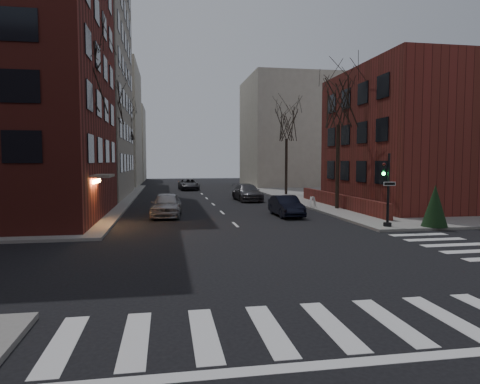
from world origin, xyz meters
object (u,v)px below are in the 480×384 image
Objects in this scene: parked_sedan at (286,206)px; car_lane_far at (189,184)px; traffic_signal at (387,194)px; car_lane_silver at (166,205)px; tree_right_b at (287,125)px; sandwich_board at (312,202)px; tree_left_c at (124,125)px; car_lane_gray at (247,193)px; tree_left_a at (81,80)px; streetlamp_far at (131,157)px; evergreen_shrub at (435,206)px; streetlamp_near at (111,155)px; tree_right_a at (339,103)px; tree_left_b at (108,101)px.

parked_sedan is 0.81× the size of car_lane_far.
traffic_signal reaches higher than car_lane_silver.
tree_right_b is 1.77× the size of car_lane_far.
traffic_signal is at bearing -58.69° from parked_sedan.
tree_left_c is at bearing 128.59° from sandwich_board.
tree_left_c is 1.84× the size of car_lane_gray.
streetlamp_far is (0.60, 28.00, -4.23)m from tree_left_a.
tree_left_a reaches higher than evergreen_shrub.
streetlamp_near is at bearing 141.13° from traffic_signal.
parked_sedan is at bearing -82.96° from car_lane_far.
streetlamp_near is at bearing -90.00° from streetlamp_far.
streetlamp_near is 22.30m from car_lane_far.
car_lane_far is at bearing 88.27° from car_lane_silver.
car_lane_far is at bearing 71.25° from streetlamp_near.
sandwich_board is (11.28, 2.97, -0.25)m from car_lane_silver.
streetlamp_near is at bearing 130.94° from car_lane_silver.
tree_right_a is at bearing 11.97° from car_lane_silver.
streetlamp_near is at bearing 144.17° from evergreen_shrub.
streetlamp_near is (0.60, 8.00, -4.23)m from tree_left_a.
car_lane_gray is at bearing 58.87° from car_lane_silver.
traffic_signal is 35.07m from car_lane_far.
car_lane_silver is 5.83× the size of sandwich_board.
streetlamp_far is 1.21× the size of car_lane_far.
tree_left_a is (-16.74, 5.01, 6.56)m from traffic_signal.
tree_right_a reaches higher than tree_right_b.
tree_right_b reaches higher than car_lane_silver.
car_lane_silver reaches higher than car_lane_gray.
tree_left_a reaches higher than car_lane_gray.
car_lane_silver is (-11.92, 7.31, -1.10)m from traffic_signal.
tree_left_c reaches higher than evergreen_shrub.
tree_left_b is 1.11× the size of tree_right_a.
streetlamp_near is 14.41m from parked_sedan.
tree_left_c is at bearing 130.21° from car_lane_gray.
traffic_signal is 0.39× the size of tree_left_a.
car_lane_silver is (4.82, -9.69, -8.10)m from tree_left_b.
streetlamp_near is at bearing -81.47° from tree_left_b.
traffic_signal is at bearing -16.65° from tree_left_a.
tree_right_b is at bearing 90.00° from tree_right_a.
tree_left_b is 13.52m from car_lane_silver.
evergreen_shrub is at bearing -74.77° from car_lane_far.
tree_left_b is 1.72× the size of streetlamp_far.
sandwich_board is at bearing -96.72° from tree_right_b.
car_lane_gray is at bearing 46.12° from tree_left_a.
car_lane_gray reaches higher than sandwich_board.
car_lane_gray is (11.74, 4.83, -3.47)m from streetlamp_near.
tree_left_c is 4.24× the size of evergreen_shrub.
tree_left_c is 2.05× the size of car_lane_silver.
streetlamp_near is 7.87m from car_lane_silver.
evergreen_shrub is (1.70, -23.50, -6.29)m from tree_right_b.
car_lane_silver is at bearing -129.17° from tree_right_b.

